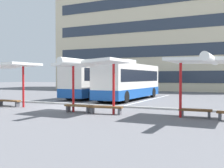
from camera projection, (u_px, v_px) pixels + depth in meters
name	position (u px, v px, depth m)	size (l,w,h in m)	color
ground_plane	(63.00, 106.00, 19.46)	(160.00, 160.00, 0.00)	slate
terminal_building	(170.00, 33.00, 46.89)	(37.62, 13.62, 22.07)	beige
coach_bus_0	(101.00, 80.00, 28.47)	(2.66, 11.33, 3.79)	silver
coach_bus_1	(130.00, 82.00, 25.51)	(2.56, 10.39, 3.60)	silver
lane_stripe_0	(82.00, 97.00, 28.60)	(0.16, 14.00, 0.01)	white
lane_stripe_1	(114.00, 98.00, 27.01)	(0.16, 14.00, 0.01)	white
lane_stripe_2	(150.00, 100.00, 25.43)	(0.16, 14.00, 0.01)	white
waiting_shelter_1	(5.00, 66.00, 19.24)	(3.82, 4.70, 3.05)	red
bench_2	(9.00, 101.00, 19.58)	(1.91, 0.45, 0.45)	brown
waiting_shelter_2	(90.00, 64.00, 15.57)	(3.66, 4.63, 3.07)	red
bench_3	(78.00, 107.00, 16.14)	(1.68, 0.49, 0.45)	brown
bench_4	(106.00, 108.00, 15.39)	(1.95, 0.65, 0.45)	brown
waiting_shelter_3	(214.00, 61.00, 13.12)	(4.24, 5.35, 3.02)	red
bench_5	(195.00, 111.00, 13.99)	(1.64, 0.51, 0.45)	brown
platform_kerb	(73.00, 104.00, 20.61)	(44.00, 0.24, 0.12)	#ADADA8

